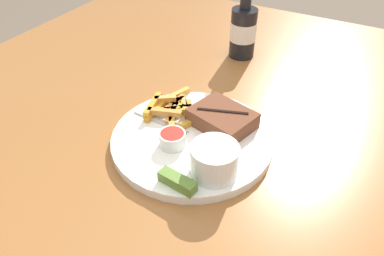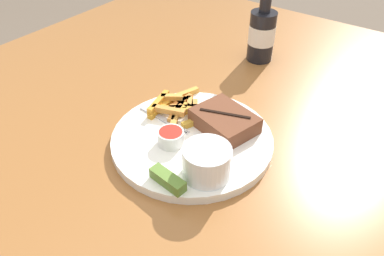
{
  "view_description": "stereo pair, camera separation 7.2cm",
  "coord_description": "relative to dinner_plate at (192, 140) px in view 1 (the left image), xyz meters",
  "views": [
    {
      "loc": [
        0.27,
        -0.49,
        1.26
      ],
      "look_at": [
        0.0,
        0.0,
        0.82
      ],
      "focal_mm": 35.0,
      "sensor_mm": 36.0,
      "label": 1
    },
    {
      "loc": [
        0.33,
        -0.46,
        1.26
      ],
      "look_at": [
        0.0,
        0.0,
        0.82
      ],
      "focal_mm": 35.0,
      "sensor_mm": 36.0,
      "label": 2
    }
  ],
  "objects": [
    {
      "name": "fork_utensil",
      "position": [
        -0.08,
        0.01,
        0.01
      ],
      "size": [
        0.13,
        0.02,
        0.0
      ],
      "rotation": [
        0.0,
        0.0,
        6.19
      ],
      "color": "#B7B7BC",
      "rests_on": "dinner_plate"
    },
    {
      "name": "pickle_spear",
      "position": [
        0.04,
        -0.13,
        0.02
      ],
      "size": [
        0.07,
        0.03,
        0.02
      ],
      "color": "#567A2D",
      "rests_on": "dinner_plate"
    },
    {
      "name": "steak_portion",
      "position": [
        0.04,
        0.06,
        0.03
      ],
      "size": [
        0.14,
        0.12,
        0.04
      ],
      "color": "brown",
      "rests_on": "dinner_plate"
    },
    {
      "name": "dipping_sauce_cup",
      "position": [
        -0.02,
        -0.04,
        0.02
      ],
      "size": [
        0.05,
        0.05,
        0.03
      ],
      "color": "silver",
      "rests_on": "dinner_plate"
    },
    {
      "name": "coleslaw_cup",
      "position": [
        0.08,
        -0.07,
        0.04
      ],
      "size": [
        0.08,
        0.08,
        0.06
      ],
      "color": "white",
      "rests_on": "dinner_plate"
    },
    {
      "name": "fries_pile",
      "position": [
        -0.07,
        0.05,
        0.02
      ],
      "size": [
        0.14,
        0.16,
        0.02
      ],
      "color": "#C28439",
      "rests_on": "dinner_plate"
    },
    {
      "name": "beer_bottle",
      "position": [
        -0.06,
        0.39,
        0.07
      ],
      "size": [
        0.07,
        0.07,
        0.21
      ],
      "color": "black",
      "rests_on": "dining_table"
    },
    {
      "name": "dining_table",
      "position": [
        0.0,
        0.0,
        -0.07
      ],
      "size": [
        1.41,
        1.54,
        0.78
      ],
      "color": "#935B2D",
      "rests_on": "ground_plane"
    },
    {
      "name": "dinner_plate",
      "position": [
        0.0,
        0.0,
        0.0
      ],
      "size": [
        0.32,
        0.32,
        0.02
      ],
      "color": "white",
      "rests_on": "dining_table"
    }
  ]
}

